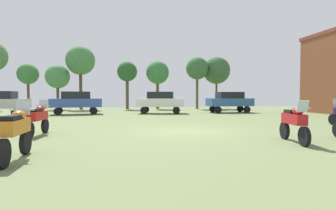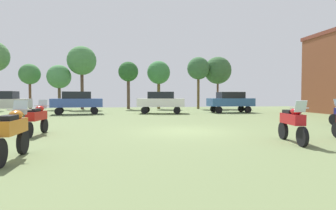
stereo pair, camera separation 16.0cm
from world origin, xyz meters
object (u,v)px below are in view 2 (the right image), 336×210
tree_5 (198,69)px  car_4 (230,101)px  tree_7 (59,77)px  motorcycle_5 (292,122)px  car_2 (77,101)px  tree_3 (128,72)px  tree_4 (82,61)px  car_3 (161,101)px  motorcycle_1 (12,131)px  car_1 (0,102)px  tree_1 (218,71)px  motorcycle_2 (37,118)px  tree_6 (159,73)px  tree_2 (30,75)px

tree_5 → car_4: bearing=-82.2°
tree_7 → motorcycle_5: bearing=-61.3°
motorcycle_5 → car_4: 16.66m
car_2 → tree_3: 10.18m
tree_7 → tree_4: bearing=2.1°
car_3 → tree_7: 14.73m
motorcycle_1 → car_1: 17.25m
car_2 → tree_1: tree_1 is taller
motorcycle_2 → tree_6: 22.99m
car_3 → tree_3: 9.60m
tree_4 → tree_6: (9.34, -0.61, -1.38)m
car_2 → tree_3: bearing=-37.0°
motorcycle_5 → car_1: (-15.69, 14.51, 0.44)m
tree_4 → tree_7: (-2.64, -0.10, -1.97)m
car_3 → car_4: (6.79, 0.15, 0.00)m
tree_4 → car_3: bearing=-47.3°
motorcycle_1 → car_4: car_4 is taller
motorcycle_1 → car_3: 18.16m
motorcycle_5 → tree_6: size_ratio=0.36×
car_2 → tree_1: bearing=-70.7°
car_2 → car_3: bearing=-99.0°
car_1 → car_4: 20.00m
car_1 → tree_5: (18.86, 9.45, 3.85)m
motorcycle_2 → tree_2: size_ratio=0.41×
car_2 → tree_5: (13.22, 7.98, 3.85)m
motorcycle_2 → tree_5: bearing=62.9°
motorcycle_1 → tree_7: 27.02m
tree_2 → car_1: bearing=-82.3°
motorcycle_5 → tree_6: bearing=-76.0°
tree_7 → tree_5: bearing=-4.0°
tree_2 → tree_5: bearing=-4.6°
motorcycle_2 → tree_4: tree_4 is taller
car_1 → tree_1: (21.59, 10.01, 3.71)m
motorcycle_2 → car_2: (-0.70, 12.72, 0.45)m
car_2 → tree_3: (4.54, 8.48, 3.32)m
motorcycle_2 → tree_7: (-4.39, 21.88, 3.17)m
tree_3 → tree_4: 5.81m
tree_4 → tree_5: 14.35m
car_1 → tree_1: size_ratio=0.66×
car_1 → tree_3: tree_3 is taller
tree_4 → tree_6: tree_4 is taller
motorcycle_1 → tree_3: 26.09m
tree_2 → car_3: bearing=-33.3°
motorcycle_5 → tree_7: 28.83m
tree_2 → tree_4: bearing=-3.3°
tree_4 → motorcycle_5: bearing=-66.2°
car_4 → tree_1: (1.65, 8.41, 3.71)m
motorcycle_2 → tree_3: tree_3 is taller
motorcycle_2 → tree_6: (7.59, 21.37, 3.76)m
tree_1 → tree_4: tree_4 is taller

